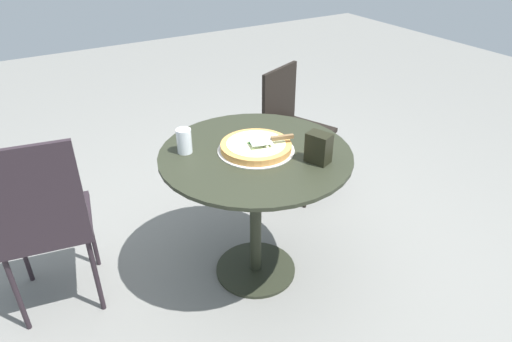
# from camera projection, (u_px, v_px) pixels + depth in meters

# --- Properties ---
(ground_plane) EXTENTS (10.00, 10.00, 0.00)m
(ground_plane) POSITION_uv_depth(u_px,v_px,m) (256.00, 270.00, 2.50)
(ground_plane) COLOR slate
(patio_table) EXTENTS (0.91, 0.91, 0.74)m
(patio_table) POSITION_uv_depth(u_px,v_px,m) (256.00, 183.00, 2.21)
(patio_table) COLOR #272A1D
(patio_table) RESTS_ON ground
(pizza_on_tray) EXTENTS (0.37, 0.37, 0.05)m
(pizza_on_tray) POSITION_uv_depth(u_px,v_px,m) (256.00, 147.00, 2.13)
(pizza_on_tray) COLOR beige
(pizza_on_tray) RESTS_ON patio_table
(pizza_server) EXTENTS (0.22, 0.10, 0.02)m
(pizza_server) POSITION_uv_depth(u_px,v_px,m) (272.00, 139.00, 2.10)
(pizza_server) COLOR silver
(pizza_server) RESTS_ON pizza_on_tray
(drinking_cup) EXTENTS (0.07, 0.07, 0.12)m
(drinking_cup) POSITION_uv_depth(u_px,v_px,m) (184.00, 141.00, 2.09)
(drinking_cup) COLOR white
(drinking_cup) RESTS_ON patio_table
(napkin_dispenser) EXTENTS (0.11, 0.13, 0.14)m
(napkin_dispenser) POSITION_uv_depth(u_px,v_px,m) (319.00, 148.00, 2.01)
(napkin_dispenser) COLOR black
(napkin_dispenser) RESTS_ON patio_table
(patio_chair_near) EXTENTS (0.47, 0.47, 0.95)m
(patio_chair_near) POSITION_uv_depth(u_px,v_px,m) (41.00, 218.00, 2.00)
(patio_chair_near) COLOR black
(patio_chair_near) RESTS_ON ground
(patio_chair_far) EXTENTS (0.48, 0.48, 0.85)m
(patio_chair_far) POSITION_uv_depth(u_px,v_px,m) (291.00, 122.00, 2.97)
(patio_chair_far) COLOR black
(patio_chair_far) RESTS_ON ground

